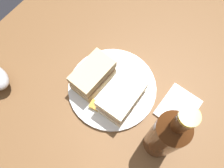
{
  "coord_description": "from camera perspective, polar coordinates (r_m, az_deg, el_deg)",
  "views": [
    {
      "loc": [
        0.19,
        0.14,
        1.32
      ],
      "look_at": [
        -0.0,
        -0.0,
        0.75
      ],
      "focal_mm": 37.08,
      "sensor_mm": 36.0,
      "label": 1
    }
  ],
  "objects": [
    {
      "name": "ground_plane",
      "position": [
        1.34,
        0.03,
        -12.51
      ],
      "size": [
        6.0,
        6.0,
        0.0
      ],
      "primitive_type": "plane",
      "color": "black"
    },
    {
      "name": "dining_table",
      "position": [
        0.99,
        0.04,
        -8.83
      ],
      "size": [
        1.08,
        0.85,
        0.72
      ],
      "primitive_type": "cube",
      "color": "brown",
      "rests_on": "ground"
    },
    {
      "name": "plate",
      "position": [
        0.64,
        -0.06,
        -0.67
      ],
      "size": [
        0.24,
        0.24,
        0.01
      ],
      "primitive_type": "cylinder",
      "color": "white",
      "rests_on": "dining_table"
    },
    {
      "name": "sandwich_half_left",
      "position": [
        0.61,
        -4.73,
        2.09
      ],
      "size": [
        0.12,
        0.07,
        0.07
      ],
      "color": "#CCB284",
      "rests_on": "plate"
    },
    {
      "name": "sandwich_half_right",
      "position": [
        0.59,
        2.33,
        -3.34
      ],
      "size": [
        0.12,
        0.08,
        0.07
      ],
      "color": "beige",
      "rests_on": "plate"
    },
    {
      "name": "potato_wedge_front",
      "position": [
        0.63,
        -6.94,
        -0.79
      ],
      "size": [
        0.04,
        0.04,
        0.02
      ],
      "primitive_type": "cube",
      "rotation": [
        0.0,
        0.0,
        3.82
      ],
      "color": "gold",
      "rests_on": "plate"
    },
    {
      "name": "potato_wedge_middle",
      "position": [
        0.61,
        -3.31,
        -5.69
      ],
      "size": [
        0.03,
        0.05,
        0.01
      ],
      "primitive_type": "cube",
      "rotation": [
        0.0,
        0.0,
        4.88
      ],
      "color": "gold",
      "rests_on": "plate"
    },
    {
      "name": "potato_wedge_back",
      "position": [
        0.61,
        -0.7,
        -5.69
      ],
      "size": [
        0.05,
        0.06,
        0.02
      ],
      "primitive_type": "cube",
      "rotation": [
        0.0,
        0.0,
        1.0
      ],
      "color": "#AD702D",
      "rests_on": "plate"
    },
    {
      "name": "cider_bottle",
      "position": [
        0.51,
        13.25,
        -12.27
      ],
      "size": [
        0.07,
        0.07,
        0.27
      ],
      "color": "#47230F",
      "rests_on": "dining_table"
    },
    {
      "name": "napkin",
      "position": [
        0.65,
        15.98,
        -5.59
      ],
      "size": [
        0.11,
        0.09,
        0.01
      ],
      "primitive_type": "cube",
      "rotation": [
        0.0,
        0.0,
        -0.03
      ],
      "color": "white",
      "rests_on": "dining_table"
    }
  ]
}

